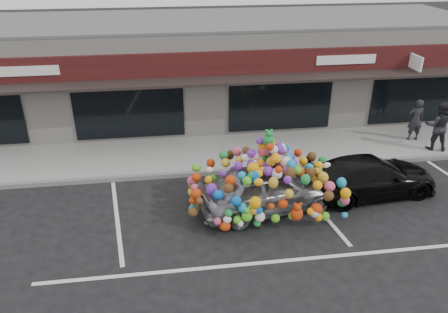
{
  "coord_description": "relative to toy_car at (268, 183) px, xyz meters",
  "views": [
    {
      "loc": [
        -1.54,
        -10.78,
        7.37
      ],
      "look_at": [
        0.14,
        1.4,
        1.22
      ],
      "focal_mm": 35.0,
      "sensor_mm": 36.0,
      "label": 1
    }
  ],
  "objects": [
    {
      "name": "parking_stripe_left",
      "position": [
        -4.47,
        0.07,
        -0.88
      ],
      "size": [
        0.73,
        4.37,
        0.01
      ],
      "primitive_type": "cube",
      "rotation": [
        0.0,
        0.0,
        0.14
      ],
      "color": "silver",
      "rests_on": "ground"
    },
    {
      "name": "black_sedan",
      "position": [
        3.44,
        0.42,
        -0.26
      ],
      "size": [
        2.2,
        4.47,
        1.25
      ],
      "primitive_type": "imported",
      "rotation": [
        0.0,
        0.0,
        1.68
      ],
      "color": "black",
      "rests_on": "ground"
    },
    {
      "name": "toy_car",
      "position": [
        0.0,
        0.0,
        0.0
      ],
      "size": [
        3.05,
        4.78,
        2.62
      ],
      "rotation": [
        0.0,
        0.0,
        1.77
      ],
      "color": "#AAADB5",
      "rests_on": "ground"
    },
    {
      "name": "pedestrian_b",
      "position": [
        7.19,
        2.97,
        0.21
      ],
      "size": [
        1.1,
        0.98,
        1.89
      ],
      "primitive_type": "imported",
      "rotation": [
        0.0,
        0.0,
        2.81
      ],
      "color": "black",
      "rests_on": "sidewalk"
    },
    {
      "name": "pedestrian_a",
      "position": [
        6.85,
        3.9,
        0.11
      ],
      "size": [
        0.64,
        0.44,
        1.69
      ],
      "primitive_type": "imported",
      "rotation": [
        0.0,
        0.0,
        3.09
      ],
      "color": "black",
      "rests_on": "sidewalk"
    },
    {
      "name": "lane_line",
      "position": [
        0.73,
        -2.43,
        -0.88
      ],
      "size": [
        14.0,
        0.12,
        0.01
      ],
      "primitive_type": "cube",
      "color": "silver",
      "rests_on": "ground"
    },
    {
      "name": "parking_stripe_mid",
      "position": [
        1.53,
        0.07,
        -0.88
      ],
      "size": [
        0.73,
        4.37,
        0.01
      ],
      "primitive_type": "cube",
      "rotation": [
        0.0,
        0.0,
        0.14
      ],
      "color": "silver",
      "rests_on": "ground"
    },
    {
      "name": "shop_building",
      "position": [
        -1.27,
        8.31,
        1.28
      ],
      "size": [
        24.0,
        7.2,
        4.31
      ],
      "color": "silver",
      "rests_on": "ground"
    },
    {
      "name": "sidewalk",
      "position": [
        -1.27,
        3.87,
        -0.81
      ],
      "size": [
        26.0,
        3.0,
        0.15
      ],
      "primitive_type": "cube",
      "color": "gray",
      "rests_on": "ground"
    },
    {
      "name": "kerb",
      "position": [
        -1.27,
        2.37,
        -0.81
      ],
      "size": [
        26.0,
        0.18,
        0.16
      ],
      "primitive_type": "cube",
      "color": "slate",
      "rests_on": "ground"
    },
    {
      "name": "ground",
      "position": [
        -1.27,
        -0.13,
        -0.89
      ],
      "size": [
        90.0,
        90.0,
        0.0
      ],
      "primitive_type": "plane",
      "color": "black",
      "rests_on": "ground"
    }
  ]
}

